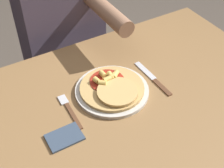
# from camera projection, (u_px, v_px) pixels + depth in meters

# --- Properties ---
(dining_table) EXTENTS (1.29, 0.80, 0.78)m
(dining_table) POSITION_uv_depth(u_px,v_px,m) (121.00, 122.00, 1.19)
(dining_table) COLOR olive
(dining_table) RESTS_ON ground_plane
(plate) EXTENTS (0.27, 0.27, 0.01)m
(plate) POSITION_uv_depth(u_px,v_px,m) (112.00, 91.00, 1.14)
(plate) COLOR beige
(plate) RESTS_ON dining_table
(pizza) EXTENTS (0.24, 0.24, 0.04)m
(pizza) POSITION_uv_depth(u_px,v_px,m) (112.00, 88.00, 1.13)
(pizza) COLOR tan
(pizza) RESTS_ON plate
(fork) EXTENTS (0.03, 0.18, 0.00)m
(fork) POSITION_uv_depth(u_px,v_px,m) (69.00, 109.00, 1.08)
(fork) COLOR brown
(fork) RESTS_ON dining_table
(knife) EXTENTS (0.02, 0.22, 0.00)m
(knife) POSITION_uv_depth(u_px,v_px,m) (153.00, 79.00, 1.20)
(knife) COLOR brown
(knife) RESTS_ON dining_table
(napkin) EXTENTS (0.11, 0.08, 0.01)m
(napkin) POSITION_uv_depth(u_px,v_px,m) (65.00, 137.00, 0.99)
(napkin) COLOR #38475B
(napkin) RESTS_ON dining_table
(person_diner) EXTENTS (0.38, 0.52, 1.26)m
(person_diner) POSITION_uv_depth(u_px,v_px,m) (62.00, 31.00, 1.52)
(person_diner) COLOR #2D2D38
(person_diner) RESTS_ON ground_plane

